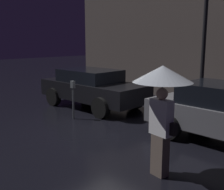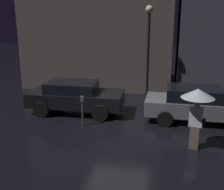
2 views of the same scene
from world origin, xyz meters
name	(u,v)px [view 1 (image 1 of 2)]	position (x,y,z in m)	size (l,w,h in m)	color
ground_plane	(106,128)	(0.00, 0.00, 0.00)	(60.00, 60.00, 0.00)	black
building_facade_left	(168,14)	(-2.27, 6.50, 3.68)	(8.68, 3.00, 7.35)	#564C47
parked_car_black	(92,87)	(-2.19, 1.49, 0.75)	(4.20, 1.95, 1.40)	black
pedestrian_with_umbrella	(162,89)	(2.71, -1.29, 1.62)	(1.05, 1.05, 2.03)	#66564C
parking_meter	(73,95)	(-1.43, -0.02, 0.75)	(0.12, 0.10, 1.21)	#4C5154
street_lamp_near	(205,23)	(0.85, 3.99, 3.03)	(0.37, 0.37, 4.68)	black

